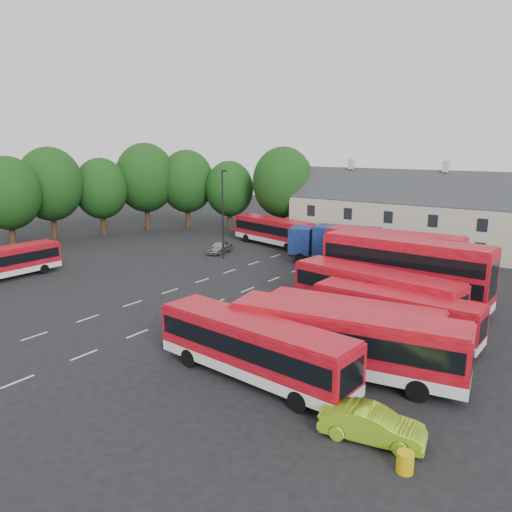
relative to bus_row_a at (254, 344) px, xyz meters
The scene contains 18 objects.
ground 16.34m from the bus_row_a, 155.06° to the left, with size 140.00×140.00×0.00m, color black.
lane_markings 15.20m from the bus_row_a, 144.09° to the left, with size 5.15×33.80×0.01m.
treeline 44.34m from the bus_row_a, 143.53° to the left, with size 29.92×32.59×12.01m.
terrace_houses 36.90m from the bus_row_a, 91.10° to the left, with size 35.70×7.13×10.06m.
bus_row_a is the anchor object (origin of this frame).
bus_row_b 4.77m from the bus_row_a, 41.91° to the left, with size 12.53×4.63×3.46m.
bus_row_c 6.84m from the bus_row_a, 68.64° to the left, with size 10.53×3.65×2.92m.
bus_row_d 10.34m from the bus_row_a, 67.84° to the left, with size 10.40×2.76×2.92m.
bus_row_e 12.44m from the bus_row_a, 83.25° to the left, with size 12.18×4.48×3.37m.
bus_dd_south 16.47m from the bus_row_a, 82.44° to the left, with size 12.42×3.42×5.04m.
bus_dd_north 20.94m from the bus_row_a, 91.12° to the left, with size 11.42×2.96×4.65m.
bus_west 29.52m from the bus_row_a, behind, with size 2.46×10.03×2.83m.
bus_north 34.54m from the bus_row_a, 121.36° to the left, with size 11.67×5.39×3.22m.
box_truck 26.41m from the bus_row_a, 107.27° to the left, with size 9.18×4.47×3.85m.
silver_car 30.61m from the bus_row_a, 132.34° to the left, with size 1.57×3.91×1.33m, color #9FA1A6.
lime_car 7.36m from the bus_row_a, 13.15° to the right, with size 1.49×4.26×1.40m, color #8BC61E.
grit_bin 9.44m from the bus_row_a, 17.98° to the right, with size 0.64×0.64×0.80m, color gold.
lamppost 27.88m from the bus_row_a, 131.87° to the left, with size 0.63×0.23×9.26m.
Camera 1 is at (28.38, -26.16, 11.86)m, focal length 35.00 mm.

